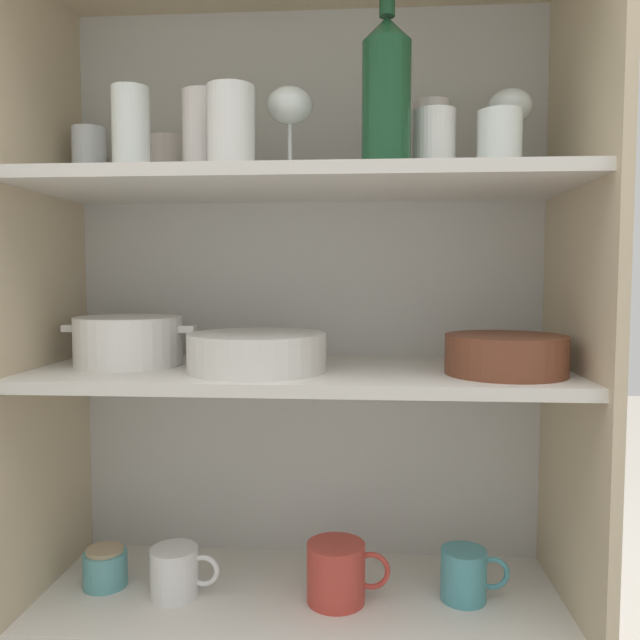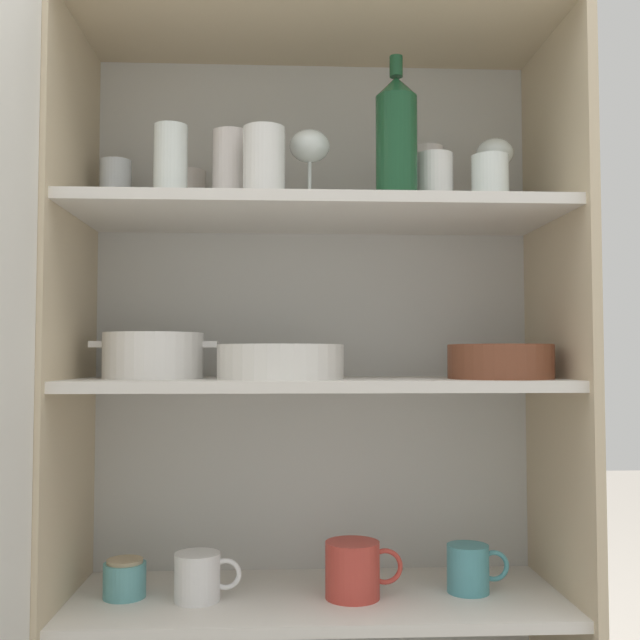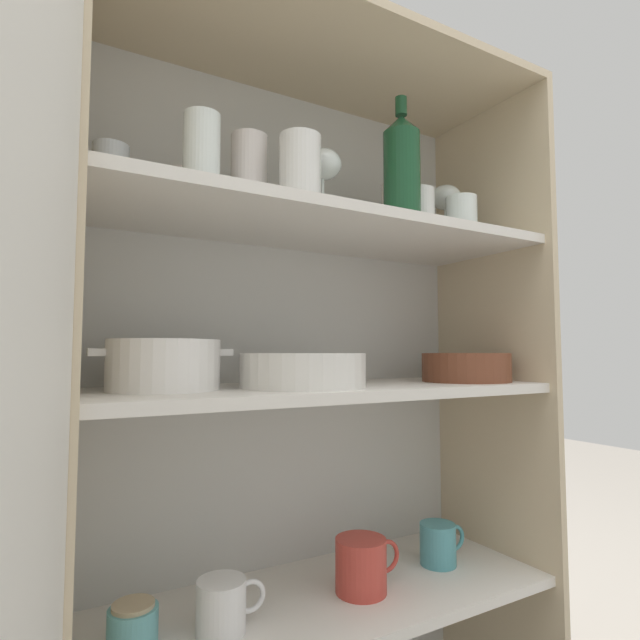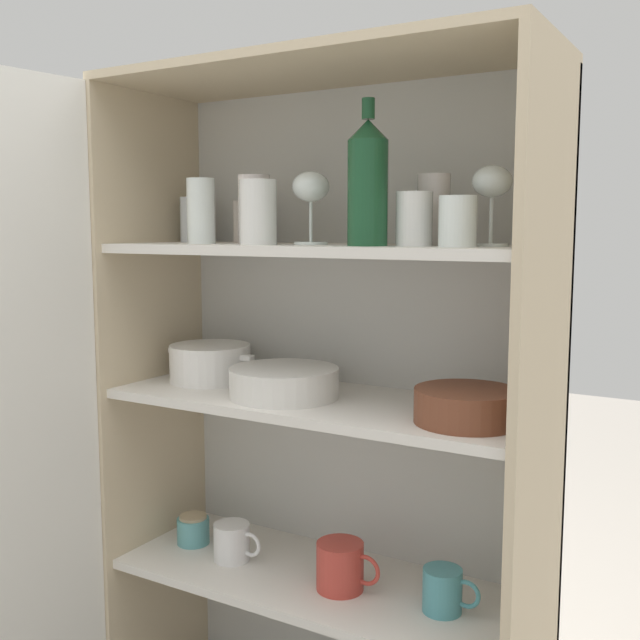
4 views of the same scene
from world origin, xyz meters
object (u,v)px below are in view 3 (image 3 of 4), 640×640
at_px(coffee_mug_primary, 362,565).
at_px(storage_jar, 133,626).
at_px(casserole_dish, 164,365).
at_px(plate_stack_white, 303,370).
at_px(mixing_bowl_large, 466,366).
at_px(wine_bottle, 402,169).

bearing_deg(coffee_mug_primary, storage_jar, 176.78).
distance_m(casserole_dish, storage_jar, 0.41).
height_order(casserole_dish, coffee_mug_primary, casserole_dish).
bearing_deg(casserole_dish, coffee_mug_primary, -6.79).
height_order(plate_stack_white, storage_jar, plate_stack_white).
distance_m(mixing_bowl_large, casserole_dish, 0.65).
xyz_separation_m(plate_stack_white, mixing_bowl_large, (0.41, -0.01, 0.00)).
relative_size(wine_bottle, coffee_mug_primary, 1.91).
xyz_separation_m(mixing_bowl_large, storage_jar, (-0.69, 0.04, -0.40)).
xyz_separation_m(plate_stack_white, storage_jar, (-0.28, 0.03, -0.40)).
xyz_separation_m(mixing_bowl_large, coffee_mug_primary, (-0.27, 0.02, -0.38)).
distance_m(plate_stack_white, storage_jar, 0.49).
xyz_separation_m(wine_bottle, storage_jar, (-0.49, 0.06, -0.81)).
distance_m(coffee_mug_primary, storage_jar, 0.42).
bearing_deg(casserole_dish, plate_stack_white, -12.24).
height_order(plate_stack_white, mixing_bowl_large, same).
bearing_deg(casserole_dish, mixing_bowl_large, -5.53).
height_order(plate_stack_white, coffee_mug_primary, plate_stack_white).
xyz_separation_m(wine_bottle, plate_stack_white, (-0.21, 0.03, -0.41)).
height_order(plate_stack_white, casserole_dish, casserole_dish).
bearing_deg(casserole_dish, wine_bottle, -10.73).
bearing_deg(coffee_mug_primary, wine_bottle, -28.11).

